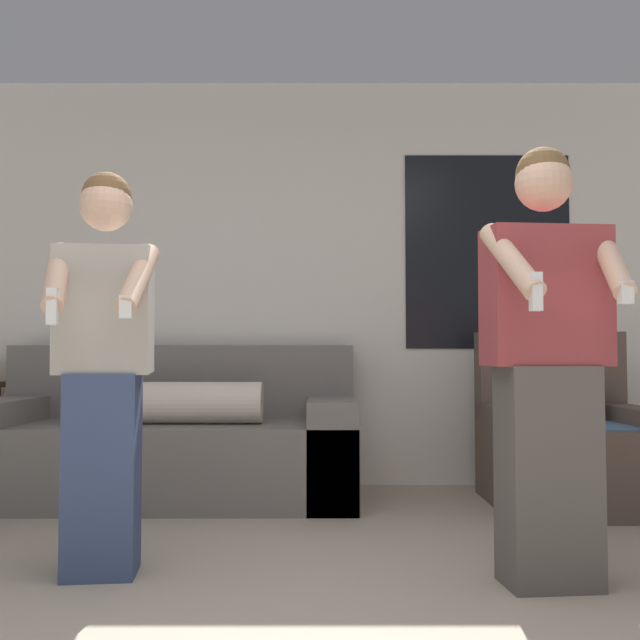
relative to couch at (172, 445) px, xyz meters
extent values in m
cube|color=silver|center=(0.80, 0.52, 1.03)|extent=(6.35, 0.06, 2.70)
cube|color=black|center=(2.01, 0.49, 1.23)|extent=(1.10, 0.01, 1.30)
cube|color=slate|center=(0.00, -0.05, -0.09)|extent=(2.18, 0.97, 0.46)
cube|color=slate|center=(0.00, 0.33, 0.37)|extent=(2.18, 0.22, 0.46)
cube|color=slate|center=(-0.95, -0.05, -0.02)|extent=(0.28, 0.97, 0.60)
cube|color=slate|center=(0.95, -0.05, -0.02)|extent=(0.28, 0.97, 0.60)
cylinder|color=beige|center=(0.00, -0.17, 0.26)|extent=(1.10, 0.24, 0.24)
cube|color=brown|center=(2.30, -0.24, -0.09)|extent=(0.88, 0.94, 0.46)
cube|color=brown|center=(2.30, 0.13, 0.41)|extent=(0.88, 0.20, 0.53)
cube|color=brown|center=(1.95, -0.24, -0.04)|extent=(0.18, 0.94, 0.56)
cube|color=brown|center=(2.65, -0.24, -0.04)|extent=(0.18, 0.94, 0.56)
cube|color=slate|center=(2.30, -0.28, 0.15)|extent=(0.75, 0.75, 0.01)
cube|color=beige|center=(2.30, -0.17, 0.33)|extent=(0.36, 0.14, 0.36)
cube|color=#384770|center=(0.03, -1.55, 0.07)|extent=(0.30, 0.27, 0.78)
cube|color=#ADA89E|center=(0.03, -1.55, 0.71)|extent=(0.39, 0.28, 0.51)
sphere|color=#DBAD8E|center=(0.04, -1.56, 1.12)|extent=(0.21, 0.21, 0.21)
sphere|color=brown|center=(0.04, -1.55, 1.16)|extent=(0.20, 0.20, 0.20)
cylinder|color=#DBAD8E|center=(-0.10, -1.72, 0.82)|extent=(0.17, 0.36, 0.30)
cube|color=white|center=(-0.06, -1.87, 0.70)|extent=(0.04, 0.04, 0.13)
cylinder|color=#DBAD8E|center=(0.20, -1.69, 0.82)|extent=(0.09, 0.36, 0.30)
cube|color=white|center=(0.19, -1.84, 0.70)|extent=(0.05, 0.04, 0.08)
cube|color=#56514C|center=(1.73, -1.69, 0.08)|extent=(0.36, 0.27, 0.81)
cube|color=#99383D|center=(1.73, -1.69, 0.75)|extent=(0.47, 0.27, 0.52)
sphere|color=#DBAD8E|center=(1.73, -1.69, 1.18)|extent=(0.21, 0.21, 0.21)
sphere|color=brown|center=(1.73, -1.68, 1.22)|extent=(0.20, 0.20, 0.20)
cylinder|color=#DBAD8E|center=(1.56, -1.86, 0.87)|extent=(0.18, 0.36, 0.31)
cube|color=white|center=(1.60, -2.00, 0.74)|extent=(0.04, 0.04, 0.13)
cylinder|color=#DBAD8E|center=(1.93, -1.82, 0.87)|extent=(0.11, 0.36, 0.31)
cube|color=white|center=(1.92, -1.97, 0.74)|extent=(0.05, 0.04, 0.08)
camera|label=1|loc=(0.88, -4.49, 0.52)|focal=42.00mm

